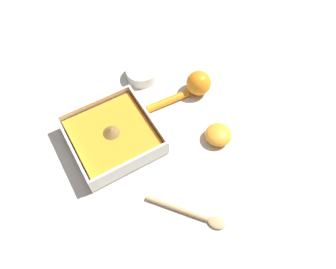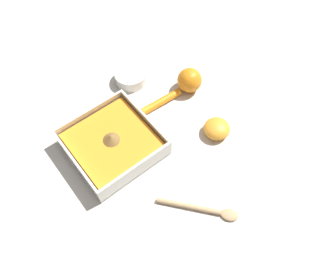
{
  "view_description": "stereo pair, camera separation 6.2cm",
  "coord_description": "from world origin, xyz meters",
  "px_view_note": "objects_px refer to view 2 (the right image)",
  "views": [
    {
      "loc": [
        -0.45,
        0.14,
        0.71
      ],
      "look_at": [
        -0.08,
        -0.07,
        0.03
      ],
      "focal_mm": 35.0,
      "sensor_mm": 36.0,
      "label": 1
    },
    {
      "loc": [
        -0.41,
        0.19,
        0.71
      ],
      "look_at": [
        -0.08,
        -0.07,
        0.03
      ],
      "focal_mm": 35.0,
      "sensor_mm": 36.0,
      "label": 2
    }
  ],
  "objects_px": {
    "square_dish": "(113,144)",
    "lemon_half": "(217,129)",
    "spice_bowl": "(131,77)",
    "wooden_spoon": "(203,209)",
    "lemon_squeezer": "(186,83)"
  },
  "relations": [
    {
      "from": "square_dish",
      "to": "wooden_spoon",
      "type": "bearing_deg",
      "value": -165.7
    },
    {
      "from": "wooden_spoon",
      "to": "lemon_half",
      "type": "bearing_deg",
      "value": 89.42
    },
    {
      "from": "spice_bowl",
      "to": "lemon_squeezer",
      "type": "height_order",
      "value": "lemon_squeezer"
    },
    {
      "from": "square_dish",
      "to": "lemon_half",
      "type": "xyz_separation_m",
      "value": [
        -0.13,
        -0.23,
        -0.0
      ]
    },
    {
      "from": "spice_bowl",
      "to": "lemon_half",
      "type": "relative_size",
      "value": 1.34
    },
    {
      "from": "square_dish",
      "to": "spice_bowl",
      "type": "height_order",
      "value": "square_dish"
    },
    {
      "from": "square_dish",
      "to": "lemon_half",
      "type": "height_order",
      "value": "square_dish"
    },
    {
      "from": "spice_bowl",
      "to": "wooden_spoon",
      "type": "xyz_separation_m",
      "value": [
        -0.41,
        0.1,
        -0.01
      ]
    },
    {
      "from": "square_dish",
      "to": "lemon_half",
      "type": "relative_size",
      "value": 3.06
    },
    {
      "from": "wooden_spoon",
      "to": "square_dish",
      "type": "bearing_deg",
      "value": 155.22
    },
    {
      "from": "lemon_squeezer",
      "to": "lemon_half",
      "type": "bearing_deg",
      "value": -97.29
    },
    {
      "from": "lemon_squeezer",
      "to": "wooden_spoon",
      "type": "relative_size",
      "value": 1.22
    },
    {
      "from": "lemon_half",
      "to": "wooden_spoon",
      "type": "height_order",
      "value": "lemon_half"
    },
    {
      "from": "square_dish",
      "to": "spice_bowl",
      "type": "bearing_deg",
      "value": -46.64
    },
    {
      "from": "lemon_squeezer",
      "to": "square_dish",
      "type": "bearing_deg",
      "value": -169.86
    }
  ]
}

